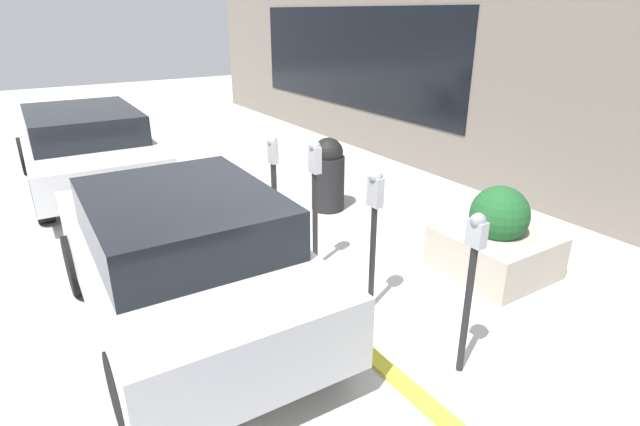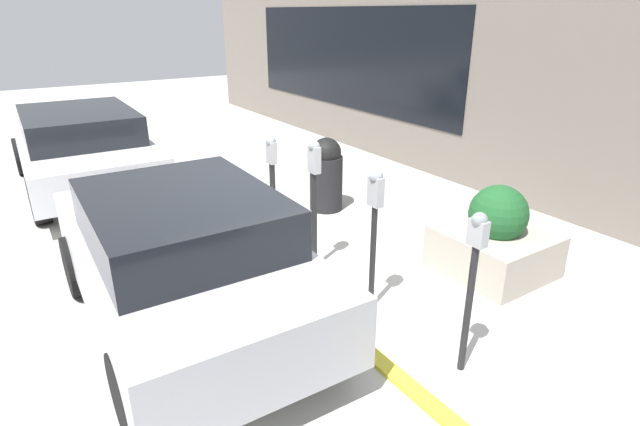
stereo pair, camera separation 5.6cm
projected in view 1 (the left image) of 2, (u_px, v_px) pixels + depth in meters
The scene contains 11 objects.
ground_plane at pixel (309, 296), 5.59m from camera, with size 40.00×40.00×0.00m, color beige.
curb_strip at pixel (303, 296), 5.54m from camera, with size 24.50×0.16×0.04m.
building_facade at pixel (574, 98), 7.15m from camera, with size 24.50×0.17×3.61m.
parking_meter_nearest at pixel (472, 268), 4.06m from camera, with size 0.15×0.13×1.50m.
parking_meter_second at pixel (374, 215), 4.98m from camera, with size 0.16×0.14×1.54m.
parking_meter_middle at pixel (315, 185), 5.84m from camera, with size 0.16×0.13×1.61m.
parking_meter_fourth at pixel (274, 174), 6.83m from camera, with size 0.16×0.13×1.42m.
planter_box at pixel (496, 240), 5.98m from camera, with size 1.21×1.15×1.09m.
parked_car_middle at pixel (182, 254), 4.86m from camera, with size 3.90×1.88×1.43m.
parked_car_rear at pixel (85, 145), 8.85m from camera, with size 4.74×2.05×1.41m.
trash_bin at pixel (328, 174), 7.85m from camera, with size 0.52×0.52×1.17m.
Camera 1 is at (-4.14, 2.51, 2.96)m, focal length 28.00 mm.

